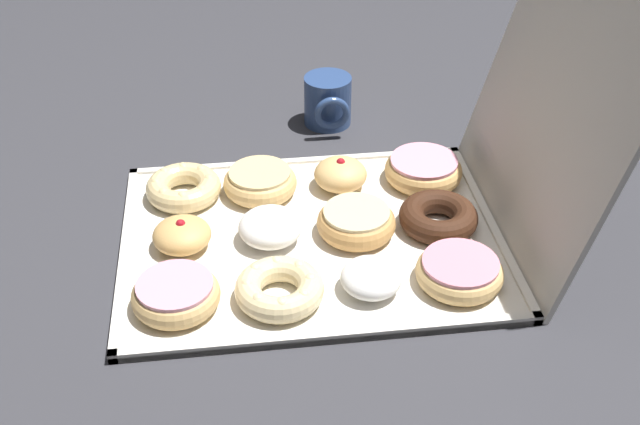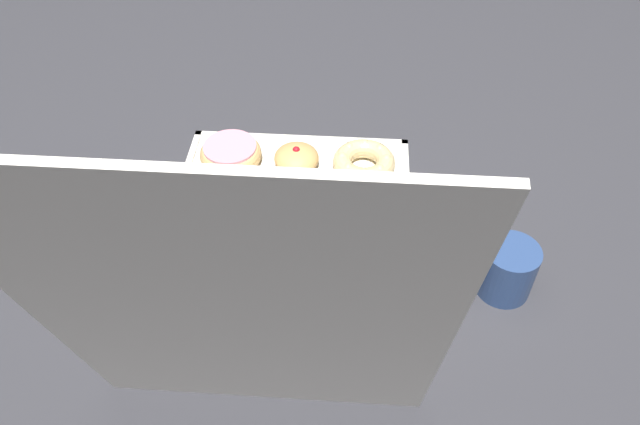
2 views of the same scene
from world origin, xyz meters
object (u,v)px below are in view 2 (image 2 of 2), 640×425
(jelly_filled_donut_6, at_px, (360,262))
(pink_frosted_donut_9, at_px, (358,335))
(pink_frosted_donut_11, at_px, (187,320))
(coffee_mug, at_px, (505,269))
(donut_box, at_px, (286,241))
(glazed_ring_donut_3, at_px, (361,206))
(pink_frosted_donut_2, at_px, (231,153))
(cruller_donut_0, at_px, (364,162))
(cruller_donut_5, at_px, (215,204))
(glazed_ring_donut_7, at_px, (282,261))
(powdered_filled_donut_4, at_px, (288,204))
(powdered_filled_donut_8, at_px, (203,257))
(chocolate_cake_ring_donut_10, at_px, (273,327))
(jelly_filled_donut_1, at_px, (298,158))

(jelly_filled_donut_6, relative_size, pink_frosted_donut_9, 0.67)
(pink_frosted_donut_11, bearing_deg, coffee_mug, -166.30)
(donut_box, relative_size, glazed_ring_donut_3, 4.76)
(donut_box, distance_m, pink_frosted_donut_2, 0.23)
(cruller_donut_0, distance_m, cruller_donut_5, 0.28)
(jelly_filled_donut_6, relative_size, pink_frosted_donut_11, 0.70)
(jelly_filled_donut_6, distance_m, pink_frosted_donut_11, 0.27)
(pink_frosted_donut_2, bearing_deg, glazed_ring_donut_7, 116.12)
(powdered_filled_donut_4, distance_m, pink_frosted_donut_9, 0.28)
(glazed_ring_donut_7, relative_size, pink_frosted_donut_11, 0.97)
(jelly_filled_donut_6, bearing_deg, cruller_donut_0, -90.55)
(pink_frosted_donut_9, xyz_separation_m, pink_frosted_donut_11, (0.25, -0.01, -0.00))
(pink_frosted_donut_11, bearing_deg, powdered_filled_donut_8, -90.13)
(pink_frosted_donut_2, bearing_deg, glazed_ring_donut_3, 153.18)
(pink_frosted_donut_9, bearing_deg, jelly_filled_donut_6, -89.64)
(jelly_filled_donut_6, height_order, chocolate_cake_ring_donut_10, jelly_filled_donut_6)
(pink_frosted_donut_9, bearing_deg, glazed_ring_donut_3, -89.62)
(donut_box, xyz_separation_m, pink_frosted_donut_11, (0.12, 0.18, 0.02))
(powdered_filled_donut_8, height_order, pink_frosted_donut_9, powdered_filled_donut_8)
(pink_frosted_donut_2, distance_m, powdered_filled_donut_4, 0.18)
(powdered_filled_donut_8, xyz_separation_m, pink_frosted_donut_11, (0.00, 0.12, -0.00))
(pink_frosted_donut_2, xyz_separation_m, chocolate_cake_ring_donut_10, (-0.13, 0.37, -0.00))
(donut_box, bearing_deg, cruller_donut_0, -124.17)
(cruller_donut_0, xyz_separation_m, jelly_filled_donut_1, (0.12, -0.00, 0.00))
(jelly_filled_donut_6, xyz_separation_m, powdered_filled_donut_8, (0.25, 0.00, -0.00))
(pink_frosted_donut_2, relative_size, glazed_ring_donut_7, 1.00)
(cruller_donut_5, relative_size, powdered_filled_donut_8, 1.44)
(coffee_mug, bearing_deg, powdered_filled_donut_8, -0.67)
(pink_frosted_donut_11, bearing_deg, jelly_filled_donut_6, -153.38)
(donut_box, relative_size, coffee_mug, 5.22)
(chocolate_cake_ring_donut_10, bearing_deg, glazed_ring_donut_3, -115.40)
(pink_frosted_donut_11, xyz_separation_m, coffee_mug, (-0.47, -0.11, 0.02))
(donut_box, bearing_deg, jelly_filled_donut_6, 153.96)
(glazed_ring_donut_7, relative_size, coffee_mug, 1.10)
(cruller_donut_0, height_order, jelly_filled_donut_1, jelly_filled_donut_1)
(powdered_filled_donut_4, distance_m, glazed_ring_donut_7, 0.12)
(glazed_ring_donut_3, bearing_deg, pink_frosted_donut_2, -26.82)
(powdered_filled_donut_8, bearing_deg, powdered_filled_donut_4, -134.41)
(pink_frosted_donut_2, relative_size, pink_frosted_donut_9, 0.94)
(cruller_donut_5, xyz_separation_m, coffee_mug, (-0.47, 0.13, 0.02))
(jelly_filled_donut_1, height_order, pink_frosted_donut_9, jelly_filled_donut_1)
(jelly_filled_donut_1, xyz_separation_m, jelly_filled_donut_6, (-0.12, 0.24, 0.00))
(jelly_filled_donut_6, height_order, glazed_ring_donut_7, jelly_filled_donut_6)
(jelly_filled_donut_1, height_order, cruller_donut_5, jelly_filled_donut_1)
(coffee_mug, bearing_deg, jelly_filled_donut_1, -36.64)
(chocolate_cake_ring_donut_10, relative_size, coffee_mug, 1.11)
(glazed_ring_donut_3, relative_size, jelly_filled_donut_6, 1.38)
(cruller_donut_0, distance_m, glazed_ring_donut_3, 0.12)
(pink_frosted_donut_2, height_order, powdered_filled_donut_8, powdered_filled_donut_8)
(glazed_ring_donut_7, distance_m, coffee_mug, 0.34)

